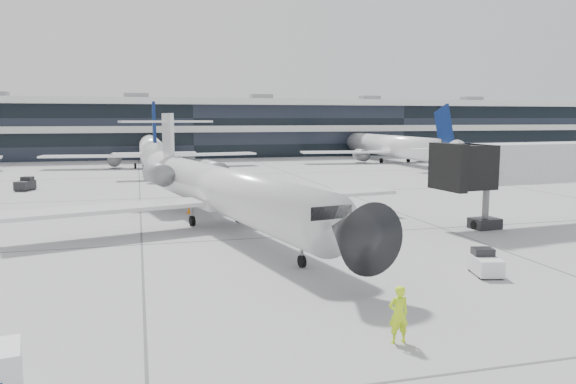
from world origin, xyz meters
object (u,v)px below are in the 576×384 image
object	(u,v)px
regional_jet	(221,188)
ramp_worker	(398,314)
jet_bridge	(564,162)
baggage_tug	(485,263)

from	to	relation	value
regional_jet	ramp_worker	size ratio (longest dim) A/B	17.25
jet_bridge	baggage_tug	xyz separation A→B (m)	(-13.49, -10.60, -3.81)
regional_jet	baggage_tug	world-z (taller)	regional_jet
regional_jet	ramp_worker	distance (m)	21.91
jet_bridge	baggage_tug	bearing A→B (deg)	-147.08
regional_jet	ramp_worker	world-z (taller)	regional_jet
jet_bridge	ramp_worker	distance (m)	27.49
ramp_worker	jet_bridge	bearing A→B (deg)	-141.34
jet_bridge	ramp_worker	size ratio (longest dim) A/B	9.41
regional_jet	jet_bridge	size ratio (longest dim) A/B	1.83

